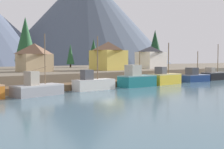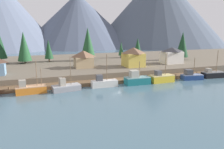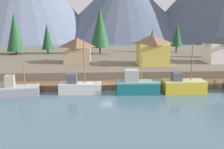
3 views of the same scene
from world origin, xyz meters
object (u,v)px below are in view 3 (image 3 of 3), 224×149
fishing_boat_teal (137,85)px  house_yellow (152,49)px  conifer_near_left (177,35)px  conifer_near_right (100,28)px  fishing_boat_yellow (183,85)px  conifer_mid_left (152,39)px  fishing_boat_grey (16,90)px  fishing_boat_white (80,87)px  house_white (222,49)px  house_tan (77,50)px  conifer_mid_right (15,32)px  conifer_far_left (47,37)px

fishing_boat_teal → house_yellow: bearing=70.9°
conifer_near_left → conifer_near_right: bearing=-174.4°
fishing_boat_yellow → conifer_mid_left: conifer_mid_left is taller
fishing_boat_grey → fishing_boat_white: (10.35, 0.75, 0.10)m
house_white → house_tan: bearing=176.9°
conifer_near_left → fishing_boat_teal: bearing=-116.0°
house_tan → conifer_near_left: conifer_near_left is taller
fishing_boat_teal → house_white: size_ratio=0.94×
fishing_boat_white → conifer_mid_left: 44.67m
conifer_near_right → conifer_near_left: bearing=5.6°
fishing_boat_yellow → conifer_mid_right: conifer_mid_right is taller
fishing_boat_white → conifer_mid_right: 41.35m
fishing_boat_grey → conifer_mid_left: 50.88m
fishing_boat_teal → conifer_far_left: (-21.59, 36.26, 6.25)m
house_yellow → conifer_near_right: conifer_near_right is taller
conifer_mid_right → fishing_boat_yellow: bearing=-42.3°
conifer_near_right → house_tan: bearing=-108.4°
house_tan → house_white: bearing=-3.1°
fishing_boat_teal → house_yellow: house_yellow is taller
fishing_boat_teal → fishing_boat_grey: bearing=-177.2°
fishing_boat_teal → conifer_mid_right: size_ratio=0.59×
fishing_boat_grey → conifer_mid_left: conifer_mid_left is taller
fishing_boat_grey → conifer_near_right: bearing=59.0°
fishing_boat_white → fishing_boat_yellow: size_ratio=1.05×
house_white → conifer_mid_right: 56.53m
fishing_boat_teal → house_tan: house_tan is taller
house_tan → house_white: house_white is taller
fishing_boat_teal → house_tan: bearing=123.3°
conifer_mid_left → conifer_mid_right: 41.88m
fishing_boat_yellow → conifer_near_left: 39.37m
fishing_boat_white → conifer_near_left: size_ratio=0.98×
conifer_near_right → conifer_mid_right: 24.88m
fishing_boat_grey → house_tan: fishing_boat_grey is taller
fishing_boat_teal → conifer_mid_right: (-30.64, 35.17, 7.66)m
fishing_boat_white → conifer_mid_right: (-20.96, 34.75, 7.95)m
house_yellow → conifer_near_left: size_ratio=0.78×
conifer_near_left → conifer_near_right: 24.30m
fishing_boat_yellow → house_white: 22.63m
house_tan → house_yellow: bearing=-11.8°
house_white → conifer_near_left: bearing=102.0°
fishing_boat_white → conifer_mid_right: size_ratio=0.73×
conifer_mid_left → house_tan: bearing=-136.4°
fishing_boat_grey → conifer_mid_right: bearing=97.6°
fishing_boat_grey → conifer_mid_left: (30.96, 39.99, 5.65)m
conifer_near_right → fishing_boat_white: bearing=-96.4°
fishing_boat_white → fishing_boat_yellow: (17.71, -0.44, 0.11)m
fishing_boat_grey → conifer_far_left: bearing=83.4°
house_yellow → conifer_near_left: bearing=60.8°
house_white → conifer_mid_right: conifer_mid_right is taller
house_yellow → house_white: size_ratio=0.93×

